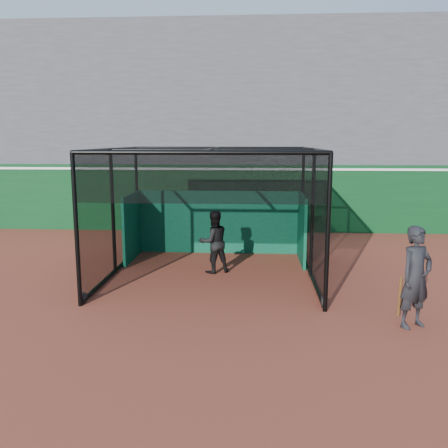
{
  "coord_description": "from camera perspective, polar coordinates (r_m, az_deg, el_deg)",
  "views": [
    {
      "loc": [
        1.12,
        -9.25,
        3.4
      ],
      "look_at": [
        0.4,
        2.0,
        1.4
      ],
      "focal_mm": 38.0,
      "sensor_mm": 36.0,
      "label": 1
    }
  ],
  "objects": [
    {
      "name": "ground",
      "position": [
        9.92,
        -3.1,
        -10.0
      ],
      "size": [
        120.0,
        120.0,
        0.0
      ],
      "primitive_type": "plane",
      "color": "brown",
      "rests_on": "ground"
    },
    {
      "name": "outfield_wall",
      "position": [
        17.91,
        0.05,
        3.29
      ],
      "size": [
        50.0,
        0.5,
        2.5
      ],
      "color": "#0B3C18",
      "rests_on": "ground"
    },
    {
      "name": "grandstand",
      "position": [
        21.58,
        0.69,
        12.92
      ],
      "size": [
        50.0,
        7.85,
        8.95
      ],
      "color": "#4C4C4F",
      "rests_on": "ground"
    },
    {
      "name": "batting_cage",
      "position": [
        11.92,
        -1.52,
        1.27
      ],
      "size": [
        5.13,
        5.12,
        3.16
      ],
      "color": "black",
      "rests_on": "ground"
    },
    {
      "name": "batter",
      "position": [
        12.23,
        -1.24,
        -2.15
      ],
      "size": [
        0.98,
        0.91,
        1.63
      ],
      "primitive_type": "imported",
      "rotation": [
        0.0,
        0.0,
        3.61
      ],
      "color": "black",
      "rests_on": "ground"
    },
    {
      "name": "on_deck_player",
      "position": [
        9.34,
        22.08,
        -5.97
      ],
      "size": [
        0.82,
        0.73,
        1.89
      ],
      "color": "black",
      "rests_on": "ground"
    }
  ]
}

